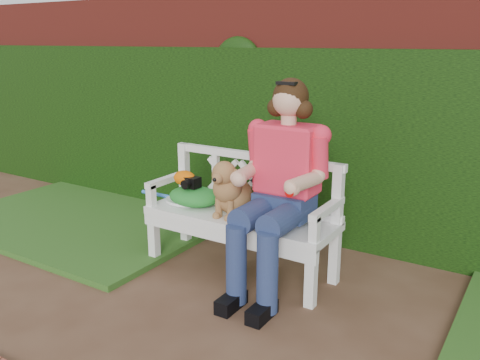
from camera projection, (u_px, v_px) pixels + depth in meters
The scene contains 11 objects.
ground at pixel (245, 331), 3.19m from camera, with size 60.00×60.00×0.00m, color #462C1C.
brick_wall at pixel (359, 119), 4.44m from camera, with size 10.00×0.30×2.20m, color maroon.
ivy_hedge at pixel (348, 151), 4.33m from camera, with size 10.00×0.18×1.70m, color #1D470C.
grass_left at pixel (90, 218), 5.15m from camera, with size 2.60×2.00×0.05m, color #235818.
garden_bench at pixel (240, 243), 3.95m from camera, with size 1.58×0.60×0.48m, color white, non-canonical shape.
seated_woman at pixel (284, 185), 3.60m from camera, with size 0.66×0.87×1.55m, color #F65272, non-canonical shape.
dog at pixel (232, 186), 3.83m from camera, with size 0.30×0.40×0.44m, color brown, non-canonical shape.
tennis_racket at pixel (183, 200), 4.18m from camera, with size 0.68×0.29×0.03m, color silver, non-canonical shape.
green_bag at pixel (194, 196), 4.09m from camera, with size 0.44×0.34×0.15m, color #179926, non-canonical shape.
camera_item at pixel (192, 182), 4.05m from camera, with size 0.13×0.10×0.09m, color black.
baseball_glove at pixel (185, 178), 4.10m from camera, with size 0.19×0.14×0.12m, color #DA5B03.
Camera 1 is at (1.48, -2.40, 1.77)m, focal length 38.00 mm.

